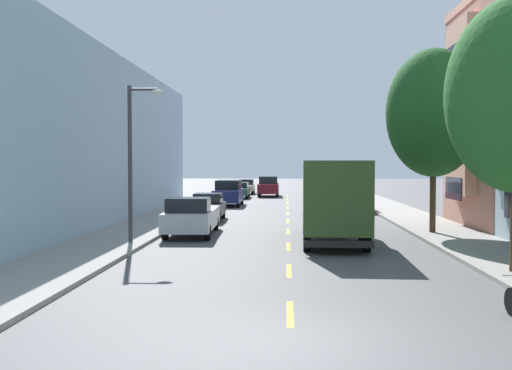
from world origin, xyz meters
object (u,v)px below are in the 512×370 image
street_lamp (134,151)px  parked_suv_red (353,196)px  parked_pickup_silver (192,217)px  parked_suv_navy (229,193)px  parked_sedan_forest (239,190)px  delivery_box_truck (333,196)px  parked_hatchback_champagne (246,187)px  parked_hatchback_black (208,207)px  moving_burgundy_sedan (268,186)px  street_tree_second (434,113)px

street_lamp → parked_suv_red: (10.35, 17.30, -2.70)m
street_lamp → parked_pickup_silver: size_ratio=1.13×
parked_suv_navy → parked_sedan_forest: bearing=89.9°
delivery_box_truck → parked_sedan_forest: size_ratio=1.68×
delivery_box_truck → parked_suv_navy: delivery_box_truck is taller
parked_pickup_silver → parked_suv_navy: parked_suv_navy is taller
parked_hatchback_champagne → parked_suv_navy: size_ratio=0.83×
parked_sedan_forest → parked_hatchback_black: parked_hatchback_black is taller
street_lamp → moving_burgundy_sedan: (4.13, 34.02, -2.70)m
parked_hatchback_champagne → street_lamp: bearing=-92.4°
parked_hatchback_champagne → parked_hatchback_black: same height
parked_hatchback_champagne → parked_hatchback_black: size_ratio=0.99×
parked_suv_red → delivery_box_truck: bearing=-99.3°
parked_sedan_forest → parked_hatchback_champagne: parked_hatchback_champagne is taller
moving_burgundy_sedan → street_lamp: bearing=-96.9°
street_lamp → parked_hatchback_black: bearing=81.9°
parked_pickup_silver → moving_burgundy_sedan: bearing=85.4°
parked_sedan_forest → parked_suv_navy: bearing=-90.1°
parked_suv_navy → street_tree_second: bearing=-58.2°
parked_sedan_forest → parked_pickup_silver: 27.65m
parked_pickup_silver → parked_hatchback_champagne: 34.99m
street_tree_second → parked_pickup_silver: (-10.68, -0.57, -4.59)m
delivery_box_truck → parked_sedan_forest: delivery_box_truck is taller
parked_sedan_forest → street_lamp: bearing=-92.8°
parked_suv_red → parked_suv_navy: size_ratio=1.00×
street_tree_second → parked_suv_red: bearing=98.5°
street_tree_second → street_lamp: size_ratio=1.34×
parked_hatchback_champagne → parked_suv_navy: 17.01m
street_tree_second → parked_hatchback_champagne: street_tree_second is taller
street_tree_second → parked_pickup_silver: bearing=-176.9°
street_lamp → parked_suv_navy: (1.52, 21.40, -2.70)m
street_lamp → delivery_box_truck: (7.73, 1.28, -1.80)m
parked_sedan_forest → parked_suv_navy: parked_suv_navy is taller
street_lamp → parked_hatchback_champagne: bearing=87.6°
parked_suv_red → parked_hatchback_black: parked_suv_red is taller
street_tree_second → street_lamp: street_tree_second is taller
delivery_box_truck → parked_hatchback_champagne: size_ratio=1.89×
delivery_box_truck → parked_suv_navy: bearing=107.1°
parked_sedan_forest → parked_hatchback_champagne: bearing=89.2°
street_tree_second → delivery_box_truck: street_tree_second is taller
delivery_box_truck → moving_burgundy_sedan: delivery_box_truck is taller
street_tree_second → street_lamp: (-12.33, -3.99, -1.73)m
parked_suv_red → moving_burgundy_sedan: bearing=110.4°
parked_suv_red → street_lamp: bearing=-120.9°
street_tree_second → parked_sedan_forest: 29.52m
parked_pickup_silver → parked_hatchback_black: bearing=91.7°
street_tree_second → parked_hatchback_black: (-10.89, 6.22, -4.66)m
parked_hatchback_black → parked_sedan_forest: bearing=89.8°
moving_burgundy_sedan → parked_pickup_silver: bearing=-94.6°
parked_suv_navy → parked_pickup_silver: bearing=-89.6°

